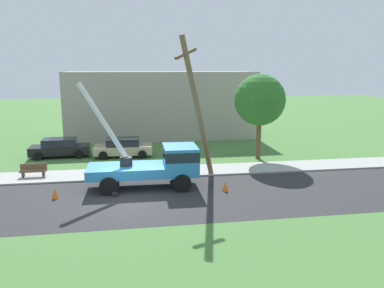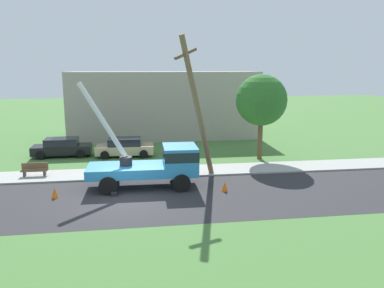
% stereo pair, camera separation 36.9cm
% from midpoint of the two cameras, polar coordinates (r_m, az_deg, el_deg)
% --- Properties ---
extents(ground_plane, '(120.00, 120.00, 0.00)m').
position_cam_midpoint_polar(ground_plane, '(32.01, -9.86, -1.11)').
color(ground_plane, '#477538').
extents(road_asphalt, '(80.00, 7.42, 0.01)m').
position_cam_midpoint_polar(road_asphalt, '(20.43, -9.98, -8.18)').
color(road_asphalt, '#2B2B2D').
rests_on(road_asphalt, ground).
extents(sidewalk_strip, '(80.00, 2.68, 0.10)m').
position_cam_midpoint_polar(sidewalk_strip, '(25.24, -9.92, -4.31)').
color(sidewalk_strip, '#9E9E99').
rests_on(sidewalk_strip, ground).
extents(utility_truck, '(6.76, 3.20, 5.98)m').
position_cam_midpoint_polar(utility_truck, '(22.10, -5.58, -2.78)').
color(utility_truck, '#2D84C6').
rests_on(utility_truck, ground).
extents(leaning_utility_pole, '(2.83, 2.47, 8.65)m').
position_cam_midpoint_polar(leaning_utility_pole, '(22.97, 0.30, 5.46)').
color(leaning_utility_pole, brown).
rests_on(leaning_utility_pole, ground).
extents(traffic_cone_ahead, '(0.36, 0.36, 0.56)m').
position_cam_midpoint_polar(traffic_cone_ahead, '(21.53, 4.47, -6.25)').
color(traffic_cone_ahead, orange).
rests_on(traffic_cone_ahead, ground).
extents(traffic_cone_behind, '(0.36, 0.36, 0.56)m').
position_cam_midpoint_polar(traffic_cone_behind, '(21.57, -20.14, -6.89)').
color(traffic_cone_behind, orange).
rests_on(traffic_cone_behind, ground).
extents(parked_sedan_black, '(4.46, 2.11, 1.42)m').
position_cam_midpoint_polar(parked_sedan_black, '(31.30, -19.33, -0.53)').
color(parked_sedan_black, black).
rests_on(parked_sedan_black, ground).
extents(parked_sedan_tan, '(4.47, 2.13, 1.42)m').
position_cam_midpoint_polar(parked_sedan_tan, '(30.17, -10.51, -0.50)').
color(parked_sedan_tan, tan).
rests_on(parked_sedan_tan, ground).
extents(park_bench, '(1.60, 0.45, 0.90)m').
position_cam_midpoint_polar(park_bench, '(25.93, -22.84, -3.68)').
color(park_bench, brown).
rests_on(park_bench, ground).
extents(roadside_tree_near, '(3.78, 3.78, 6.32)m').
position_cam_midpoint_polar(roadside_tree_near, '(28.87, 9.67, 6.42)').
color(roadside_tree_near, brown).
rests_on(roadside_tree_near, ground).
extents(lowrise_building_backdrop, '(18.00, 6.00, 6.40)m').
position_cam_midpoint_polar(lowrise_building_backdrop, '(38.16, -4.84, 5.84)').
color(lowrise_building_backdrop, '#A5998C').
rests_on(lowrise_building_backdrop, ground).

